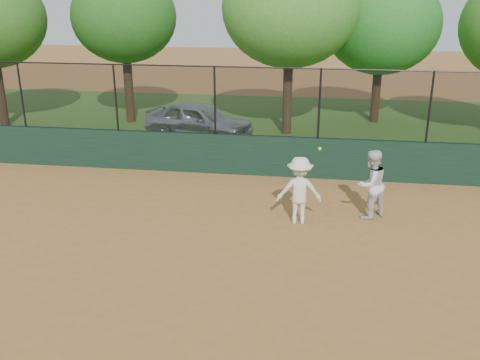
# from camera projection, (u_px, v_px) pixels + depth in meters

# --- Properties ---
(ground) EXTENTS (80.00, 80.00, 0.00)m
(ground) POSITION_uv_depth(u_px,v_px,m) (184.00, 273.00, 10.55)
(ground) COLOR #A16933
(ground) RESTS_ON ground
(back_wall) EXTENTS (26.00, 0.20, 1.20)m
(back_wall) POSITION_uv_depth(u_px,v_px,m) (232.00, 154.00, 15.92)
(back_wall) COLOR #163222
(back_wall) RESTS_ON ground
(grass_strip) EXTENTS (36.00, 12.00, 0.01)m
(grass_strip) POSITION_uv_depth(u_px,v_px,m) (256.00, 125.00, 21.70)
(grass_strip) COLOR #2E541A
(grass_strip) RESTS_ON ground
(parked_car) EXTENTS (4.28, 2.61, 1.36)m
(parked_car) POSITION_uv_depth(u_px,v_px,m) (199.00, 121.00, 19.56)
(parked_car) COLOR #AEB3B8
(parked_car) RESTS_ON ground
(player_second) EXTENTS (1.05, 1.02, 1.70)m
(player_second) POSITION_uv_depth(u_px,v_px,m) (371.00, 184.00, 12.81)
(player_second) COLOR silver
(player_second) RESTS_ON ground
(player_main) EXTENTS (1.11, 0.71, 1.96)m
(player_main) POSITION_uv_depth(u_px,v_px,m) (299.00, 190.00, 12.52)
(player_main) COLOR #EBE7C7
(player_main) RESTS_ON ground
(fence_assembly) EXTENTS (26.00, 0.06, 2.00)m
(fence_assembly) POSITION_uv_depth(u_px,v_px,m) (231.00, 100.00, 15.37)
(fence_assembly) COLOR black
(fence_assembly) RESTS_ON back_wall
(tree_1) EXTENTS (4.13, 3.75, 5.97)m
(tree_1) POSITION_uv_depth(u_px,v_px,m) (124.00, 17.00, 20.82)
(tree_1) COLOR #422C17
(tree_1) RESTS_ON ground
(tree_2) EXTENTS (4.90, 4.45, 6.70)m
(tree_2) POSITION_uv_depth(u_px,v_px,m) (290.00, 8.00, 18.94)
(tree_2) COLOR #48311A
(tree_2) RESTS_ON ground
(tree_3) EXTENTS (4.56, 4.14, 5.89)m
(tree_3) POSITION_uv_depth(u_px,v_px,m) (382.00, 24.00, 20.91)
(tree_3) COLOR #402715
(tree_3) RESTS_ON ground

